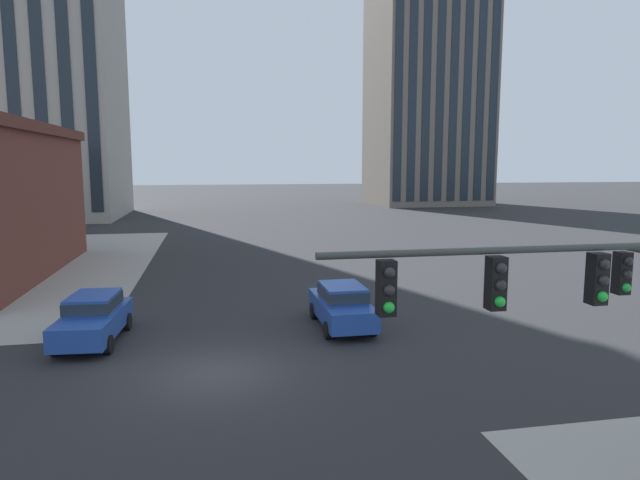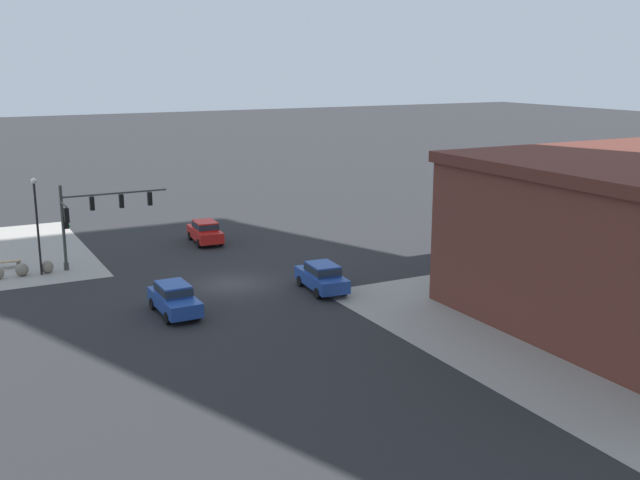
{
  "view_description": "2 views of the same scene",
  "coord_description": "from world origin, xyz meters",
  "px_view_note": "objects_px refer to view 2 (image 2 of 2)",
  "views": [
    {
      "loc": [
        -0.03,
        -16.31,
        6.21
      ],
      "look_at": [
        3.75,
        3.01,
        3.53
      ],
      "focal_mm": 31.24,
      "sensor_mm": 36.0,
      "label": 1
    },
    {
      "loc": [
        15.87,
        41.88,
        13.24
      ],
      "look_at": [
        -1.36,
        9.05,
        4.5
      ],
      "focal_mm": 42.53,
      "sensor_mm": 36.0,
      "label": 2
    }
  ],
  "objects_px": {
    "bench_near_signal": "(7,263)",
    "traffic_signal_main": "(89,215)",
    "bollard_sphere_curb_a": "(47,267)",
    "car_main_southbound_far": "(174,298)",
    "bollard_sphere_curb_b": "(22,270)",
    "street_lamp_corner_near": "(37,216)",
    "car_main_northbound_near": "(205,231)",
    "car_main_southbound_near": "(322,276)"
  },
  "relations": [
    {
      "from": "traffic_signal_main",
      "to": "car_main_southbound_far",
      "type": "xyz_separation_m",
      "value": [
        -1.99,
        11.66,
        -2.62
      ]
    },
    {
      "from": "car_main_southbound_near",
      "to": "bollard_sphere_curb_a",
      "type": "bearing_deg",
      "value": -40.27
    },
    {
      "from": "street_lamp_corner_near",
      "to": "car_main_southbound_near",
      "type": "xyz_separation_m",
      "value": [
        -14.21,
        11.41,
        -2.92
      ]
    },
    {
      "from": "bench_near_signal",
      "to": "car_main_northbound_near",
      "type": "xyz_separation_m",
      "value": [
        -13.95,
        -0.69,
        0.59
      ]
    },
    {
      "from": "traffic_signal_main",
      "to": "car_main_southbound_near",
      "type": "bearing_deg",
      "value": 133.29
    },
    {
      "from": "bollard_sphere_curb_b",
      "to": "car_main_southbound_near",
      "type": "height_order",
      "value": "car_main_southbound_near"
    },
    {
      "from": "bollard_sphere_curb_b",
      "to": "bench_near_signal",
      "type": "xyz_separation_m",
      "value": [
        0.65,
        -2.44,
        -0.08
      ]
    },
    {
      "from": "bollard_sphere_curb_a",
      "to": "car_main_southbound_near",
      "type": "relative_size",
      "value": 0.18
    },
    {
      "from": "bollard_sphere_curb_a",
      "to": "bench_near_signal",
      "type": "relative_size",
      "value": 0.45
    },
    {
      "from": "bench_near_signal",
      "to": "car_main_southbound_far",
      "type": "relative_size",
      "value": 0.41
    },
    {
      "from": "street_lamp_corner_near",
      "to": "car_main_southbound_far",
      "type": "distance_m",
      "value": 12.91
    },
    {
      "from": "traffic_signal_main",
      "to": "bollard_sphere_curb_b",
      "type": "relative_size",
      "value": 8.64
    },
    {
      "from": "bollard_sphere_curb_a",
      "to": "car_main_southbound_near",
      "type": "distance_m",
      "value": 18.11
    },
    {
      "from": "bench_near_signal",
      "to": "traffic_signal_main",
      "type": "bearing_deg",
      "value": 153.17
    },
    {
      "from": "car_main_northbound_near",
      "to": "bollard_sphere_curb_a",
      "type": "bearing_deg",
      "value": 15.03
    },
    {
      "from": "bollard_sphere_curb_a",
      "to": "traffic_signal_main",
      "type": "bearing_deg",
      "value": 178.76
    },
    {
      "from": "bench_near_signal",
      "to": "car_main_southbound_near",
      "type": "height_order",
      "value": "car_main_southbound_near"
    },
    {
      "from": "bollard_sphere_curb_a",
      "to": "car_main_southbound_far",
      "type": "relative_size",
      "value": 0.18
    },
    {
      "from": "bench_near_signal",
      "to": "car_main_northbound_near",
      "type": "relative_size",
      "value": 0.4
    },
    {
      "from": "traffic_signal_main",
      "to": "car_main_southbound_far",
      "type": "bearing_deg",
      "value": 99.66
    },
    {
      "from": "car_main_southbound_near",
      "to": "bollard_sphere_curb_b",
      "type": "bearing_deg",
      "value": -37.45
    },
    {
      "from": "car_main_southbound_far",
      "to": "traffic_signal_main",
      "type": "bearing_deg",
      "value": -80.34
    },
    {
      "from": "bollard_sphere_curb_b",
      "to": "car_main_northbound_near",
      "type": "distance_m",
      "value": 13.66
    },
    {
      "from": "bollard_sphere_curb_b",
      "to": "car_main_southbound_far",
      "type": "height_order",
      "value": "car_main_southbound_far"
    },
    {
      "from": "street_lamp_corner_near",
      "to": "car_main_southbound_near",
      "type": "relative_size",
      "value": 1.38
    },
    {
      "from": "bollard_sphere_curb_a",
      "to": "car_main_southbound_far",
      "type": "distance_m",
      "value": 12.69
    },
    {
      "from": "car_main_southbound_far",
      "to": "bench_near_signal",
      "type": "bearing_deg",
      "value": -63.77
    },
    {
      "from": "bollard_sphere_curb_a",
      "to": "bollard_sphere_curb_b",
      "type": "xyz_separation_m",
      "value": [
        1.51,
        -0.04,
        0.0
      ]
    },
    {
      "from": "car_main_northbound_near",
      "to": "car_main_southbound_near",
      "type": "xyz_separation_m",
      "value": [
        -2.03,
        14.87,
        0.0
      ]
    },
    {
      "from": "traffic_signal_main",
      "to": "street_lamp_corner_near",
      "type": "height_order",
      "value": "street_lamp_corner_near"
    },
    {
      "from": "car_main_northbound_near",
      "to": "car_main_southbound_near",
      "type": "height_order",
      "value": "same"
    },
    {
      "from": "bollard_sphere_curb_b",
      "to": "street_lamp_corner_near",
      "type": "height_order",
      "value": "street_lamp_corner_near"
    },
    {
      "from": "bench_near_signal",
      "to": "bollard_sphere_curb_a",
      "type": "bearing_deg",
      "value": 131.18
    },
    {
      "from": "street_lamp_corner_near",
      "to": "car_main_northbound_near",
      "type": "distance_m",
      "value": 12.99
    },
    {
      "from": "bollard_sphere_curb_b",
      "to": "car_main_southbound_far",
      "type": "relative_size",
      "value": 0.18
    },
    {
      "from": "car_main_southbound_far",
      "to": "bollard_sphere_curb_b",
      "type": "bearing_deg",
      "value": -61.66
    },
    {
      "from": "street_lamp_corner_near",
      "to": "bollard_sphere_curb_b",
      "type": "bearing_deg",
      "value": -16.48
    },
    {
      "from": "bollard_sphere_curb_a",
      "to": "car_main_northbound_near",
      "type": "relative_size",
      "value": 0.18
    },
    {
      "from": "car_main_southbound_far",
      "to": "bollard_sphere_curb_a",
      "type": "bearing_deg",
      "value": -67.6
    },
    {
      "from": "traffic_signal_main",
      "to": "bollard_sphere_curb_a",
      "type": "bearing_deg",
      "value": -1.24
    },
    {
      "from": "traffic_signal_main",
      "to": "bollard_sphere_curb_b",
      "type": "height_order",
      "value": "traffic_signal_main"
    },
    {
      "from": "street_lamp_corner_near",
      "to": "car_main_southbound_far",
      "type": "height_order",
      "value": "street_lamp_corner_near"
    }
  ]
}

